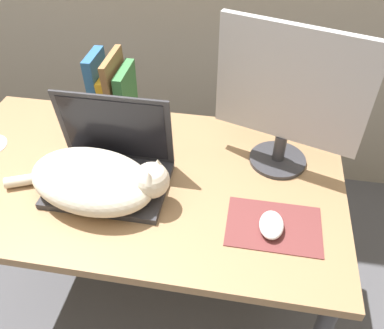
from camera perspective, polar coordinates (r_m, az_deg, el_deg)
The scene contains 7 objects.
desk at distance 1.28m, azimuth -7.45°, elevation -4.08°, with size 1.22×0.69×0.70m.
laptop at distance 1.19m, azimuth -11.34°, elevation -0.36°, with size 0.34×0.24×0.25m.
cat at distance 1.14m, azimuth -13.26°, elevation -2.17°, with size 0.49×0.29×0.14m.
external_monitor at distance 1.15m, azimuth 13.49°, elevation 9.32°, with size 0.41×0.17×0.43m.
mousepad at distance 1.10m, azimuth 11.40°, elevation -8.46°, with size 0.25×0.17×0.00m.
computer_mouse at distance 1.08m, azimuth 11.09°, elevation -8.31°, with size 0.06×0.10×0.03m.
book_row at distance 1.38m, azimuth -10.99°, elevation 9.51°, with size 0.12×0.17×0.26m.
Camera 1 is at (0.32, -0.50, 1.53)m, focal length 38.00 mm.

